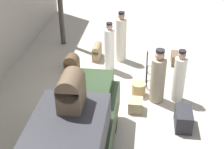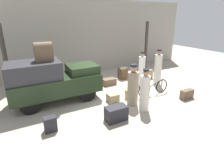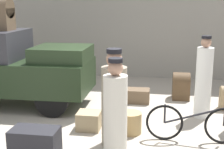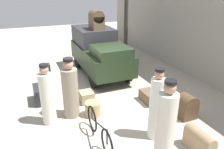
{
  "view_description": "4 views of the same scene",
  "coord_description": "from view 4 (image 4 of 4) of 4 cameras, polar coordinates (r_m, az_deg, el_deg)",
  "views": [
    {
      "loc": [
        -7.45,
        -0.68,
        5.5
      ],
      "look_at": [
        0.2,
        0.2,
        0.95
      ],
      "focal_mm": 50.0,
      "sensor_mm": 36.0,
      "label": 1
    },
    {
      "loc": [
        -3.37,
        -6.45,
        3.4
      ],
      "look_at": [
        0.2,
        0.2,
        0.95
      ],
      "focal_mm": 28.0,
      "sensor_mm": 36.0,
      "label": 2
    },
    {
      "loc": [
        1.17,
        -6.13,
        2.45
      ],
      "look_at": [
        0.2,
        0.2,
        0.95
      ],
      "focal_mm": 50.0,
      "sensor_mm": 36.0,
      "label": 3
    },
    {
      "loc": [
        5.77,
        -2.12,
        3.41
      ],
      "look_at": [
        0.2,
        0.2,
        0.95
      ],
      "focal_mm": 35.0,
      "sensor_mm": 36.0,
      "label": 4
    }
  ],
  "objects": [
    {
      "name": "trunk_wicker_pale",
      "position": [
        6.93,
        -6.66,
        -5.81
      ],
      "size": [
        0.45,
        0.41,
        0.35
      ],
      "color": "#9E8966",
      "rests_on": "ground"
    },
    {
      "name": "porter_with_bicycle",
      "position": [
        4.46,
        13.8,
        -13.43
      ],
      "size": [
        0.38,
        0.38,
        1.87
      ],
      "color": "silver",
      "rests_on": "ground"
    },
    {
      "name": "wicker_basket",
      "position": [
        6.22,
        -5.01,
        -8.95
      ],
      "size": [
        0.43,
        0.43,
        0.41
      ],
      "color": "tan",
      "rests_on": "ground"
    },
    {
      "name": "trunk_on_truck_roof",
      "position": [
        8.86,
        -4.1,
        14.12
      ],
      "size": [
        0.66,
        0.46,
        0.74
      ],
      "color": "brown",
      "rests_on": "truck"
    },
    {
      "name": "ground_plane",
      "position": [
        7.03,
        -2.15,
        -6.85
      ],
      "size": [
        30.0,
        30.0,
        0.0
      ],
      "primitive_type": "plane",
      "color": "#A89E8E"
    },
    {
      "name": "bicycle",
      "position": [
        5.17,
        -3.42,
        -14.23
      ],
      "size": [
        1.69,
        0.04,
        0.71
      ],
      "color": "black",
      "rests_on": "ground"
    },
    {
      "name": "canopy_pillar_left",
      "position": [
        11.02,
        3.64,
        12.69
      ],
      "size": [
        0.2,
        0.2,
        3.2
      ],
      "color": "#38332D",
      "rests_on": "ground"
    },
    {
      "name": "station_building_facade",
      "position": [
        8.55,
        24.78,
        12.42
      ],
      "size": [
        16.0,
        0.15,
        4.5
      ],
      "color": "gray",
      "rests_on": "ground"
    },
    {
      "name": "truck",
      "position": [
        8.91,
        -3.43,
        6.31
      ],
      "size": [
        3.57,
        1.54,
        1.8
      ],
      "color": "black",
      "rests_on": "ground"
    },
    {
      "name": "conductor_in_dark_uniform",
      "position": [
        5.87,
        -16.53,
        -5.69
      ],
      "size": [
        0.36,
        0.36,
        1.66
      ],
      "color": "silver",
      "rests_on": "ground"
    },
    {
      "name": "suitcase_small_leather",
      "position": [
        6.98,
        9.77,
        -5.83
      ],
      "size": [
        0.7,
        0.41,
        0.34
      ],
      "color": "brown",
      "rests_on": "ground"
    },
    {
      "name": "trunk_barrel_dark",
      "position": [
        5.28,
        21.79,
        -15.83
      ],
      "size": [
        0.71,
        0.28,
        0.56
      ],
      "color": "#937A56",
      "rests_on": "ground"
    },
    {
      "name": "suitcase_black_upright",
      "position": [
        9.21,
        -16.69,
        1.1
      ],
      "size": [
        0.38,
        0.28,
        0.49
      ],
      "color": "#232328",
      "rests_on": "ground"
    },
    {
      "name": "porter_lifting_near_truck",
      "position": [
        5.19,
        11.55,
        -8.31
      ],
      "size": [
        0.34,
        0.34,
        1.77
      ],
      "color": "white",
      "rests_on": "ground"
    },
    {
      "name": "trunk_large_brown",
      "position": [
        6.38,
        18.97,
        -7.89
      ],
      "size": [
        0.43,
        0.48,
        0.69
      ],
      "color": "#4C3823",
      "rests_on": "ground"
    },
    {
      "name": "porter_carrying_trunk",
      "position": [
        6.03,
        -10.83,
        -4.22
      ],
      "size": [
        0.43,
        0.43,
        1.7
      ],
      "color": "gray",
      "rests_on": "ground"
    },
    {
      "name": "suitcase_tan_flat",
      "position": [
        7.22,
        -17.98,
        -4.89
      ],
      "size": [
        0.75,
        0.44,
        0.51
      ],
      "color": "#232328",
      "rests_on": "ground"
    }
  ]
}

